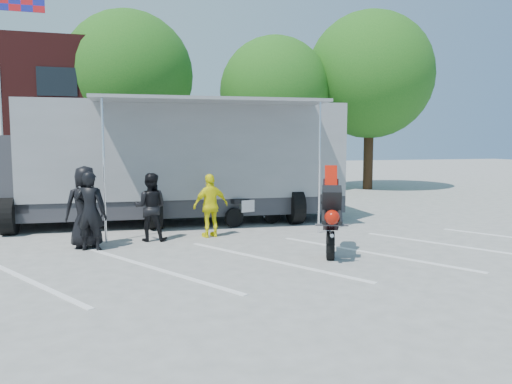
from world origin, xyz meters
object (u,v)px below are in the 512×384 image
tree_left (128,76)px  spectator_hivis (211,206)px  tree_mid (275,92)px  spectator_leather_c (150,207)px  tree_right (370,75)px  parked_motorcycle (253,225)px  flagpole (6,65)px  transporter_truck (172,222)px  spectator_leather_b (90,211)px  spectator_leather_a (86,207)px  stunt_bike_rider (329,252)px

tree_left → spectator_hivis: 13.05m
tree_mid → spectator_leather_c: 13.79m
tree_right → parked_motorcycle: size_ratio=4.69×
flagpole → parked_motorcycle: size_ratio=4.11×
tree_left → spectator_leather_c: 13.00m
tree_left → transporter_truck: tree_left is taller
parked_motorcycle → spectator_leather_b: size_ratio=1.06×
spectator_leather_b → spectator_hivis: bearing=-144.5°
tree_mid → spectator_leather_a: (-8.58, -11.51, -3.97)m
tree_right → stunt_bike_rider: bearing=-122.3°
spectator_leather_a → spectator_leather_c: (1.53, 0.39, -0.11)m
tree_left → parked_motorcycle: tree_left is taller
spectator_leather_c → spectator_leather_b: bearing=42.6°
transporter_truck → parked_motorcycle: (2.27, -1.26, 0.00)m
stunt_bike_rider → spectator_leather_b: 5.56m
stunt_bike_rider → spectator_leather_a: 5.78m
transporter_truck → parked_motorcycle: transporter_truck is taller
parked_motorcycle → tree_mid: bearing=-38.5°
flagpole → stunt_bike_rider: 12.76m
spectator_leather_a → tree_left: bearing=-99.5°
tree_right → spectator_leather_a: 18.16m
flagpole → spectator_leather_a: bearing=-67.7°
stunt_bike_rider → transporter_truck: bearing=141.9°
flagpole → spectator_leather_b: bearing=-68.0°
tree_right → spectator_leather_c: (-12.05, -10.62, -5.02)m
stunt_bike_rider → spectator_leather_c: size_ratio=1.26×
stunt_bike_rider → spectator_leather_a: size_ratio=1.12×
tree_right → transporter_truck: 14.90m
flagpole → tree_left: tree_left is taller
stunt_bike_rider → spectator_leather_c: (-3.78, 2.46, 0.86)m
transporter_truck → tree_left: bearing=98.4°
tree_left → stunt_bike_rider: size_ratio=3.99×
tree_left → transporter_truck: 10.95m
tree_left → spectator_leather_a: 13.42m
stunt_bike_rider → parked_motorcycle: bearing=121.9°
tree_right → stunt_bike_rider: (-8.27, -13.08, -5.88)m
flagpole → spectator_leather_c: 8.52m
parked_motorcycle → stunt_bike_rider: stunt_bike_rider is taller
spectator_leather_a → spectator_leather_c: 1.58m
tree_left → tree_right: (12.00, -1.50, 0.31)m
flagpole → spectator_leather_b: size_ratio=4.37×
flagpole → stunt_bike_rider: (7.97, -8.58, -5.05)m
transporter_truck → spectator_leather_c: (-0.87, -2.73, 0.86)m
flagpole → spectator_leather_a: (2.67, -6.51, -4.08)m
tree_mid → tree_right: bearing=-5.7°
spectator_leather_a → spectator_hivis: 3.12m
flagpole → transporter_truck: (5.06, -3.39, -5.05)m
parked_motorcycle → spectator_leather_b: spectator_leather_b is taller
tree_mid → tree_right: tree_right is taller
tree_right → flagpole: bearing=-164.5°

